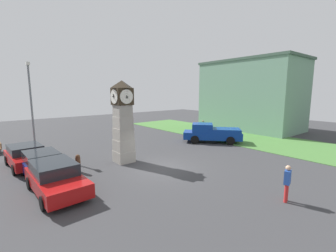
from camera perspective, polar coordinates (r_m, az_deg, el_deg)
ground_plane at (r=15.08m, az=-1.78°, el=-10.60°), size 71.41×71.41×0.00m
clock_tower at (r=16.04m, az=-11.37°, el=1.02°), size 1.61×1.50×5.76m
bollard_near_tower at (r=14.17m, az=-22.71°, el=-10.71°), size 0.26×0.26×0.86m
bollard_mid_row at (r=15.19m, az=-21.88°, el=-8.79°), size 0.30×0.30×1.15m
car_navy_sedan at (r=17.96m, az=-32.30°, el=-6.36°), size 4.32×2.32×1.42m
car_near_tower at (r=15.19m, az=-29.19°, el=-8.59°), size 4.16×2.05×1.48m
car_by_building at (r=12.71m, az=-26.63°, el=-11.58°), size 4.63×2.20×1.52m
pickup_truck at (r=22.71m, az=11.09°, el=-1.74°), size 5.49×5.18×1.85m
pedestrian_near_bench at (r=26.99m, az=8.86°, el=-0.04°), size 0.47×0.40×1.64m
pedestrian_crossing_lot at (r=11.74m, az=28.02°, el=-12.24°), size 0.33×0.45×1.72m
street_lamp_near_road at (r=20.69m, az=-31.41°, el=5.05°), size 0.50×0.24×7.23m
warehouse_blue_far at (r=32.29m, az=20.19°, el=7.38°), size 12.79×7.41×9.06m
grass_verge_far at (r=24.19m, az=26.92°, el=-4.10°), size 42.84×7.90×0.04m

